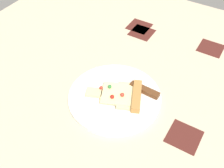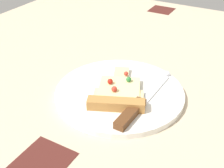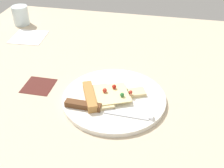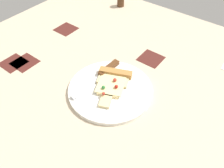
# 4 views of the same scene
# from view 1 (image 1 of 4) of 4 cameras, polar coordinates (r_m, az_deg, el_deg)

# --- Properties ---
(ground_plane) EXTENTS (1.38, 1.38, 0.03)m
(ground_plane) POSITION_cam_1_polar(r_m,az_deg,el_deg) (0.91, 0.04, -1.99)
(ground_plane) COLOR #C6B293
(ground_plane) RESTS_ON ground
(plate) EXTENTS (0.30, 0.30, 0.01)m
(plate) POSITION_cam_1_polar(r_m,az_deg,el_deg) (0.87, 0.57, -2.76)
(plate) COLOR white
(plate) RESTS_ON ground_plane
(pizza_slice) EXTENTS (0.15, 0.19, 0.03)m
(pizza_slice) POSITION_cam_1_polar(r_m,az_deg,el_deg) (0.85, 2.28, -2.28)
(pizza_slice) COLOR beige
(pizza_slice) RESTS_ON plate
(knife) EXTENTS (0.03, 0.24, 0.02)m
(knife) POSITION_cam_1_polar(r_m,az_deg,el_deg) (0.89, 4.23, -0.16)
(knife) COLOR silver
(knife) RESTS_ON plate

